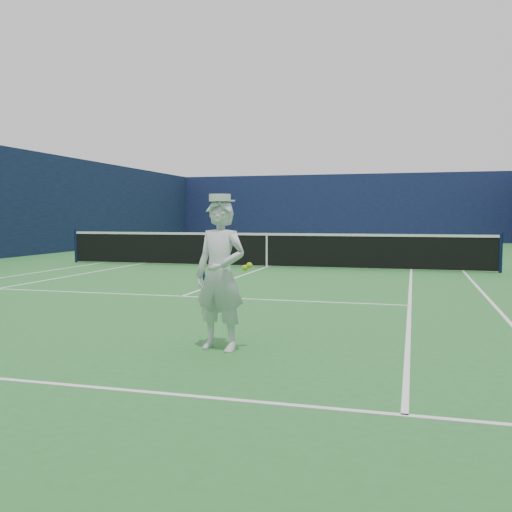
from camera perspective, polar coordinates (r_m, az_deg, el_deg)
The scene contains 5 objects.
ground at distance 16.81m, azimuth 1.09°, elevation -1.12°, with size 80.00×80.00×0.00m, color #2A6F2F.
court_markings at distance 16.81m, azimuth 1.09°, elevation -1.10°, with size 11.03×23.83×0.01m.
windscreen_fence at distance 16.75m, azimuth 1.09°, elevation 5.71°, with size 20.12×36.12×4.00m.
tennis_net at distance 16.77m, azimuth 1.09°, elevation 0.77°, with size 12.88×0.09×1.07m.
tennis_player at distance 6.37m, azimuth -3.60°, elevation -1.86°, with size 0.74×0.60×1.74m.
Camera 1 is at (4.15, -16.22, 1.50)m, focal length 40.00 mm.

